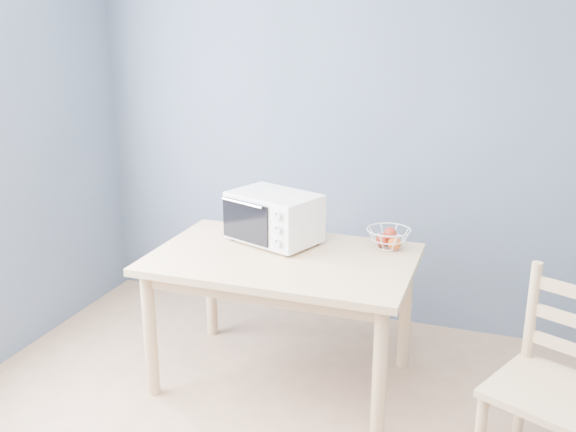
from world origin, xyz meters
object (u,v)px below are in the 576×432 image
(fruit_basket, at_px, (389,238))
(dining_chair, at_px, (554,393))
(toaster_oven, at_px, (271,216))
(dining_table, at_px, (283,273))

(fruit_basket, relative_size, dining_chair, 0.30)
(toaster_oven, bearing_deg, dining_table, -34.21)
(fruit_basket, bearing_deg, dining_chair, -42.04)
(toaster_oven, relative_size, fruit_basket, 1.96)
(dining_table, height_order, fruit_basket, fruit_basket)
(dining_table, bearing_deg, dining_chair, -18.79)
(toaster_oven, distance_m, dining_chair, 1.70)
(fruit_basket, bearing_deg, toaster_oven, -170.67)
(dining_table, distance_m, toaster_oven, 0.35)
(toaster_oven, bearing_deg, fruit_basket, 30.13)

